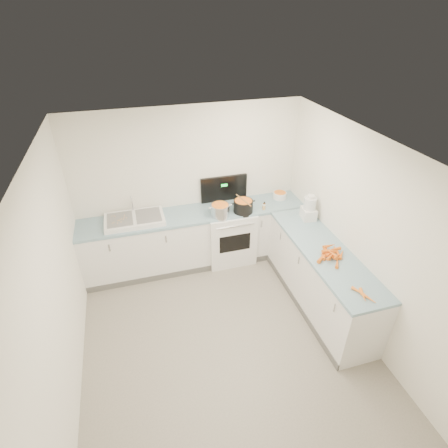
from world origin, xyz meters
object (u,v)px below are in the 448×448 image
object	(u,v)px
stove	(229,233)
spice_jar	(264,207)
food_processor	(309,209)
mixing_bowl	(280,195)
sink	(135,219)
black_pot	(243,207)
steel_pot	(220,211)
extract_bottle	(264,206)

from	to	relation	value
stove	spice_jar	bearing A→B (deg)	-19.61
stove	food_processor	bearing A→B (deg)	-30.42
mixing_bowl	spice_jar	bearing A→B (deg)	-144.16
sink	mixing_bowl	bearing A→B (deg)	2.09
stove	spice_jar	xyz separation A→B (m)	(0.51, -0.18, 0.50)
black_pot	food_processor	world-z (taller)	food_processor
steel_pot	extract_bottle	xyz separation A→B (m)	(0.71, -0.00, -0.03)
sink	black_pot	bearing A→B (deg)	-5.98
stove	steel_pot	bearing A→B (deg)	-138.14
steel_pot	black_pot	world-z (taller)	black_pot
sink	mixing_bowl	xyz separation A→B (m)	(2.36, 0.09, 0.01)
steel_pot	spice_jar	xyz separation A→B (m)	(0.70, -0.01, -0.04)
stove	black_pot	world-z (taller)	stove
mixing_bowl	spice_jar	size ratio (longest dim) A/B	2.86
sink	mixing_bowl	world-z (taller)	sink
black_pot	mixing_bowl	bearing A→B (deg)	19.52
steel_pot	food_processor	distance (m)	1.32
black_pot	spice_jar	xyz separation A→B (m)	(0.33, -0.03, -0.05)
food_processor	spice_jar	bearing A→B (deg)	141.08
extract_bottle	sink	bearing A→B (deg)	174.55
mixing_bowl	black_pot	bearing A→B (deg)	-160.48
extract_bottle	mixing_bowl	bearing A→B (deg)	35.51
black_pot	extract_bottle	world-z (taller)	black_pot
steel_pot	food_processor	size ratio (longest dim) A/B	0.72
steel_pot	sink	bearing A→B (deg)	171.56
sink	extract_bottle	world-z (taller)	sink
steel_pot	stove	bearing A→B (deg)	41.86
mixing_bowl	extract_bottle	distance (m)	0.47
extract_bottle	spice_jar	world-z (taller)	extract_bottle
black_pot	extract_bottle	bearing A→B (deg)	-2.89
stove	extract_bottle	world-z (taller)	stove
black_pot	spice_jar	bearing A→B (deg)	-4.71
stove	sink	world-z (taller)	stove
stove	black_pot	distance (m)	0.60
food_processor	black_pot	bearing A→B (deg)	152.02
stove	mixing_bowl	bearing A→B (deg)	6.40
spice_jar	extract_bottle	bearing A→B (deg)	47.17
extract_bottle	food_processor	size ratio (longest dim) A/B	0.27
mixing_bowl	extract_bottle	xyz separation A→B (m)	(-0.38, -0.27, 0.00)
black_pot	mixing_bowl	xyz separation A→B (m)	(0.72, 0.26, -0.03)
stove	steel_pot	distance (m)	0.61
stove	sink	xyz separation A→B (m)	(-1.45, 0.02, 0.50)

